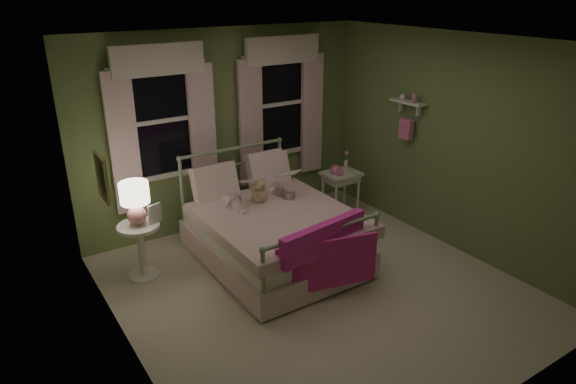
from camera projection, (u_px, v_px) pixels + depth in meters
room_shell at (320, 177)px, 5.12m from camera, size 4.20×4.20×4.20m
bed at (273, 232)px, 6.04m from camera, size 1.58×2.04×1.18m
pink_throw at (325, 249)px, 5.16m from camera, size 1.10×0.34×0.71m
child_left at (232, 178)px, 6.00m from camera, size 0.33×0.24×0.82m
child_right at (273, 174)px, 6.31m from camera, size 0.37×0.31×0.69m
book_left at (242, 186)px, 5.81m from camera, size 0.22×0.15×0.26m
book_right at (284, 180)px, 6.11m from camera, size 0.22×0.17×0.26m
teddy_bear at (260, 192)px, 6.09m from camera, size 0.24×0.20×0.32m
nightstand_left at (140, 244)px, 5.67m from camera, size 0.46×0.46×0.65m
table_lamp at (135, 199)px, 5.47m from camera, size 0.31×0.31×0.48m
book_nightstand at (149, 225)px, 5.57m from camera, size 0.21×0.25×0.02m
nightstand_right at (341, 179)px, 7.16m from camera, size 0.50×0.40×0.64m
pink_toy at (336, 170)px, 7.05m from camera, size 0.14×0.19×0.14m
bud_vase at (346, 160)px, 7.17m from camera, size 0.06×0.06×0.28m
window_left at (162, 116)px, 6.13m from camera, size 1.34×0.13×1.96m
window_right at (282, 99)px, 7.00m from camera, size 1.34×0.13×1.96m
wall_shelf at (407, 116)px, 6.54m from camera, size 0.15×0.50×0.60m
framed_picture at (102, 178)px, 4.51m from camera, size 0.03×0.32×0.42m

